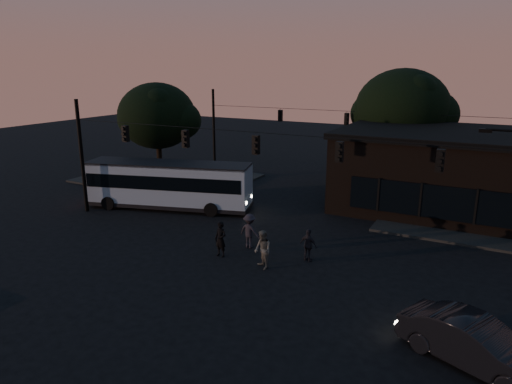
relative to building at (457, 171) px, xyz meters
The scene contains 14 objects.
ground 18.53m from the building, 119.40° to the right, with size 120.00×120.00×0.00m, color black.
sidewalk_far_right 4.45m from the building, 33.35° to the right, with size 14.00×10.00×0.15m, color black.
sidewalk_far_left 23.23m from the building, behind, with size 14.00×10.00×0.15m, color black.
building is the anchor object (origin of this frame).
tree_behind 8.57m from the building, 129.68° to the left, with size 7.60×7.60×9.43m.
tree_left 23.37m from the building, behind, with size 6.40×6.40×8.30m.
signal_rig_near 15.08m from the building, 126.93° to the right, with size 26.24×0.30×7.50m.
signal_rig_far 9.97m from the building, 155.90° to the left, with size 26.24×0.30×7.50m.
bus 19.58m from the building, 153.45° to the right, with size 11.66×5.72×3.21m.
car 18.27m from the building, 82.98° to the right, with size 1.70×4.87×1.61m, color black.
pedestrian_a 17.43m from the building, 124.59° to the right, with size 0.68×0.45×1.87m, color black.
pedestrian_b 16.38m from the building, 116.52° to the right, with size 0.93×0.72×1.91m, color #54534D.
pedestrian_c 14.04m from the building, 113.88° to the right, with size 0.99×0.41×1.69m, color black.
pedestrian_d 15.57m from the building, 126.09° to the right, with size 1.22×0.70×1.88m, color black.
Camera 1 is at (10.97, -16.83, 9.43)m, focal length 32.00 mm.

